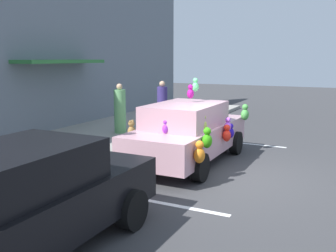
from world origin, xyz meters
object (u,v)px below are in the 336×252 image
Objects in this scene: parked_sedan_behind at (25,200)px; teddy_bear_on_sidewalk at (132,129)px; plush_covered_car at (189,132)px; pedestrian_near_shopfront at (162,106)px; pedestrian_walking_past at (120,110)px.

teddy_bear_on_sidewalk is (6.74, 2.54, -0.38)m from parked_sedan_behind.
plush_covered_car is 2.60× the size of pedestrian_near_shopfront.
parked_sedan_behind is 2.45× the size of pedestrian_walking_past.
parked_sedan_behind reaches higher than teddy_bear_on_sidewalk.
parked_sedan_behind is 7.30× the size of teddy_bear_on_sidewalk.
plush_covered_car is 1.07× the size of parked_sedan_behind.
plush_covered_car reaches higher than teddy_bear_on_sidewalk.
parked_sedan_behind is 7.21m from teddy_bear_on_sidewalk.
pedestrian_near_shopfront is (9.00, 2.60, 0.13)m from parked_sedan_behind.
teddy_bear_on_sidewalk is 0.34× the size of pedestrian_walking_past.
teddy_bear_on_sidewalk is at bearing -122.76° from pedestrian_walking_past.
plush_covered_car is at bearing -144.21° from pedestrian_near_shopfront.
plush_covered_car reaches higher than pedestrian_near_shopfront.
parked_sedan_behind is 9.37m from pedestrian_near_shopfront.
pedestrian_walking_past is (7.22, 3.29, 0.13)m from parked_sedan_behind.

